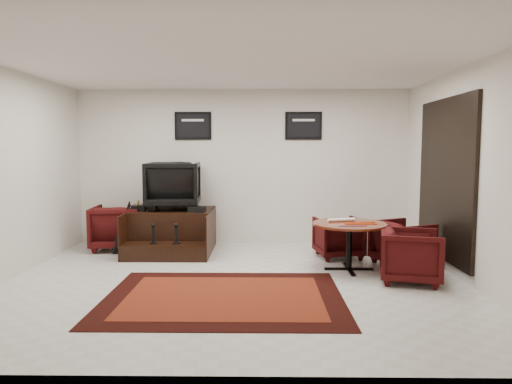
# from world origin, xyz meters

# --- Properties ---
(ground) EXTENTS (6.00, 6.00, 0.00)m
(ground) POSITION_xyz_m (0.00, 0.00, 0.00)
(ground) COLOR beige
(ground) RESTS_ON ground
(room_shell) EXTENTS (6.02, 5.02, 2.81)m
(room_shell) POSITION_xyz_m (0.41, 0.12, 1.79)
(room_shell) COLOR silver
(room_shell) RESTS_ON ground
(area_rug) EXTENTS (2.78, 2.08, 0.01)m
(area_rug) POSITION_xyz_m (-0.09, -0.64, 0.01)
(area_rug) COLOR black
(area_rug) RESTS_ON ground
(shine_podium) EXTENTS (1.36, 1.40, 0.70)m
(shine_podium) POSITION_xyz_m (-1.17, 1.80, 0.32)
(shine_podium) COLOR black
(shine_podium) RESTS_ON ground
(shine_chair) EXTENTS (0.94, 0.89, 0.91)m
(shine_chair) POSITION_xyz_m (-1.17, 1.94, 1.16)
(shine_chair) COLOR black
(shine_chair) RESTS_ON shine_podium
(shoes_pair) EXTENTS (0.24, 0.29, 0.10)m
(shoes_pair) POSITION_xyz_m (-1.71, 1.73, 0.75)
(shoes_pair) COLOR black
(shoes_pair) RESTS_ON shine_podium
(polish_kit) EXTENTS (0.29, 0.22, 0.09)m
(polish_kit) POSITION_xyz_m (-0.72, 1.56, 0.75)
(polish_kit) COLOR black
(polish_kit) RESTS_ON shine_podium
(umbrella_black) EXTENTS (0.34, 0.13, 0.91)m
(umbrella_black) POSITION_xyz_m (-1.96, 1.57, 0.45)
(umbrella_black) COLOR black
(umbrella_black) RESTS_ON ground
(umbrella_hooked) EXTENTS (0.31, 0.12, 0.85)m
(umbrella_hooked) POSITION_xyz_m (-1.98, 1.72, 0.42)
(umbrella_hooked) COLOR black
(umbrella_hooked) RESTS_ON ground
(armchair_side) EXTENTS (0.89, 0.84, 0.84)m
(armchair_side) POSITION_xyz_m (-2.15, 1.94, 0.42)
(armchair_side) COLOR black
(armchair_side) RESTS_ON ground
(meeting_table) EXTENTS (1.04, 1.04, 0.68)m
(meeting_table) POSITION_xyz_m (1.60, 0.60, 0.60)
(meeting_table) COLOR #47190A
(meeting_table) RESTS_ON ground
(table_chair_back) EXTENTS (0.78, 0.75, 0.71)m
(table_chair_back) POSITION_xyz_m (1.58, 1.39, 0.35)
(table_chair_back) COLOR black
(table_chair_back) RESTS_ON ground
(table_chair_window) EXTENTS (0.91, 0.93, 0.73)m
(table_chair_window) POSITION_xyz_m (2.46, 0.92, 0.37)
(table_chair_window) COLOR black
(table_chair_window) RESTS_ON ground
(table_chair_corner) EXTENTS (0.84, 0.88, 0.76)m
(table_chair_corner) POSITION_xyz_m (2.29, 0.03, 0.38)
(table_chair_corner) COLOR black
(table_chair_corner) RESTS_ON ground
(paper_roll) EXTENTS (0.42, 0.15, 0.05)m
(paper_roll) POSITION_xyz_m (1.51, 0.74, 0.71)
(paper_roll) COLOR white
(paper_roll) RESTS_ON meeting_table
(table_clutter) EXTENTS (0.57, 0.33, 0.01)m
(table_clutter) POSITION_xyz_m (1.71, 0.50, 0.69)
(table_clutter) COLOR #E5430C
(table_clutter) RESTS_ON meeting_table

